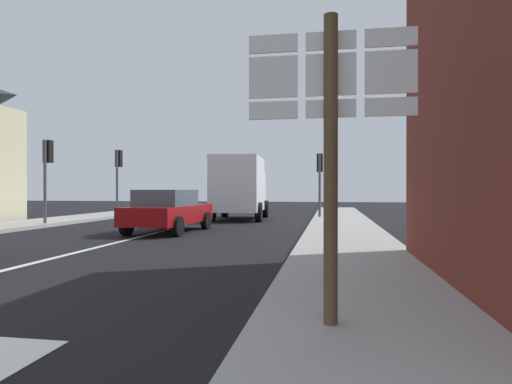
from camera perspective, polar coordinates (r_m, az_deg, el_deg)
ground_plane at (r=15.01m, az=-13.37°, el=-5.34°), size 80.00×80.00×0.00m
sidewalk_right at (r=11.83m, az=11.95°, el=-6.51°), size 2.58×44.00×0.14m
lane_centre_stripe at (r=11.45m, az=-21.29°, el=-7.07°), size 0.16×12.00×0.01m
sedan_far at (r=15.44m, az=-11.33°, el=-2.35°), size 2.15×4.29×1.47m
delivery_truck at (r=21.60m, az=-2.13°, el=0.77°), size 2.72×5.11×3.05m
route_sign_post at (r=4.44m, az=9.70°, el=7.21°), size 1.66×0.14×3.20m
traffic_light_far_right at (r=21.92m, az=8.30°, el=2.75°), size 0.30×0.49×3.26m
traffic_light_near_left at (r=19.41m, az=-25.53°, el=3.48°), size 0.30×0.49×3.46m
traffic_light_far_left at (r=24.50m, az=-17.49°, el=3.06°), size 0.30×0.49×3.59m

